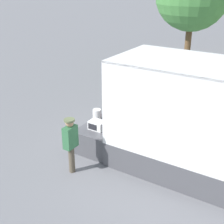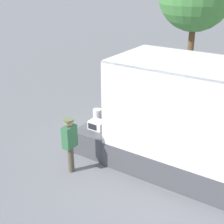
# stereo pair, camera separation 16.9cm
# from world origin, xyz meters

# --- Properties ---
(ground_plane) EXTENTS (160.00, 160.00, 0.00)m
(ground_plane) POSITION_xyz_m (0.00, 0.00, 0.00)
(ground_plane) COLOR slate
(tailgate_deck) EXTENTS (1.24, 2.35, 0.80)m
(tailgate_deck) POSITION_xyz_m (-0.62, 0.00, 0.40)
(tailgate_deck) COLOR #4C4C51
(tailgate_deck) RESTS_ON ground
(microwave) EXTENTS (0.51, 0.39, 0.28)m
(microwave) POSITION_xyz_m (-0.66, -0.57, 0.94)
(microwave) COLOR white
(microwave) RESTS_ON tailgate_deck
(portable_generator) EXTENTS (0.68, 0.53, 0.59)m
(portable_generator) POSITION_xyz_m (-0.61, 0.56, 1.02)
(portable_generator) COLOR black
(portable_generator) RESTS_ON tailgate_deck
(orange_bucket) EXTENTS (0.29, 0.29, 0.40)m
(orange_bucket) POSITION_xyz_m (-1.06, -0.01, 1.00)
(orange_bucket) COLOR silver
(orange_bucket) RESTS_ON tailgate_deck
(worker_person) EXTENTS (0.31, 0.44, 1.74)m
(worker_person) POSITION_xyz_m (-0.59, -2.00, 1.07)
(worker_person) COLOR brown
(worker_person) RESTS_ON ground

